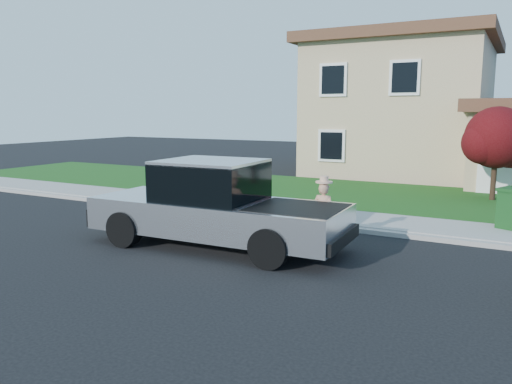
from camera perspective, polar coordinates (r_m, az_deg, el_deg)
ground at (r=11.69m, az=-2.19°, el=-6.49°), size 80.00×80.00×0.00m
curb at (r=13.80m, az=7.56°, el=-3.87°), size 40.00×0.20×0.12m
sidewalk at (r=14.81m, az=9.08°, el=-2.96°), size 40.00×2.00×0.15m
lawn at (r=19.05m, az=13.56°, el=-0.48°), size 40.00×7.00×0.10m
house at (r=26.45m, az=18.93°, el=8.68°), size 14.00×11.30×6.85m
pickup_truck at (r=11.70m, az=-4.61°, el=-1.70°), size 6.29×2.44×2.05m
woman at (r=11.97m, az=7.71°, el=-2.33°), size 0.58×0.40×1.66m
ornamental_tree at (r=19.19m, az=25.89°, el=5.32°), size 2.37×2.13×3.25m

